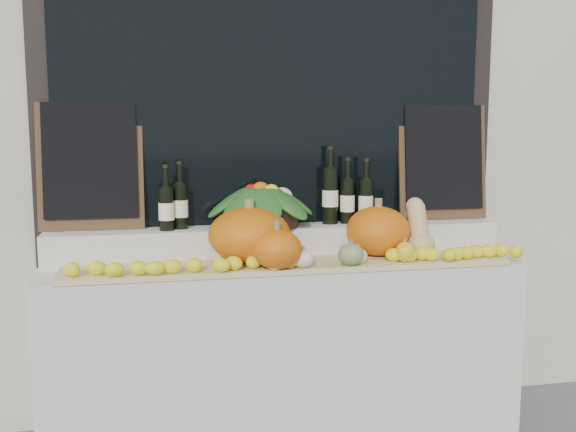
{
  "coord_description": "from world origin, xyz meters",
  "views": [
    {
      "loc": [
        -0.61,
        -1.5,
        1.54
      ],
      "look_at": [
        0.0,
        1.45,
        1.12
      ],
      "focal_mm": 40.0,
      "sensor_mm": 36.0,
      "label": 1
    }
  ],
  "objects_px": {
    "pumpkin_right": "(378,231)",
    "produce_bowl": "(261,205)",
    "pumpkin_left": "(250,235)",
    "wine_bottle_tall": "(330,195)",
    "butternut_squash": "(419,231)"
  },
  "relations": [
    {
      "from": "pumpkin_right",
      "to": "produce_bowl",
      "type": "xyz_separation_m",
      "value": [
        -0.56,
        0.18,
        0.12
      ]
    },
    {
      "from": "pumpkin_left",
      "to": "wine_bottle_tall",
      "type": "distance_m",
      "value": 0.54
    },
    {
      "from": "wine_bottle_tall",
      "to": "pumpkin_right",
      "type": "bearing_deg",
      "value": -47.75
    },
    {
      "from": "wine_bottle_tall",
      "to": "butternut_squash",
      "type": "bearing_deg",
      "value": -34.61
    },
    {
      "from": "pumpkin_left",
      "to": "wine_bottle_tall",
      "type": "bearing_deg",
      "value": 27.27
    },
    {
      "from": "pumpkin_left",
      "to": "produce_bowl",
      "type": "relative_size",
      "value": 0.68
    },
    {
      "from": "pumpkin_left",
      "to": "produce_bowl",
      "type": "distance_m",
      "value": 0.25
    },
    {
      "from": "pumpkin_right",
      "to": "butternut_squash",
      "type": "height_order",
      "value": "butternut_squash"
    },
    {
      "from": "pumpkin_left",
      "to": "produce_bowl",
      "type": "height_order",
      "value": "produce_bowl"
    },
    {
      "from": "butternut_squash",
      "to": "pumpkin_right",
      "type": "bearing_deg",
      "value": 163.93
    },
    {
      "from": "pumpkin_right",
      "to": "wine_bottle_tall",
      "type": "relative_size",
      "value": 0.79
    },
    {
      "from": "butternut_squash",
      "to": "produce_bowl",
      "type": "distance_m",
      "value": 0.8
    },
    {
      "from": "butternut_squash",
      "to": "wine_bottle_tall",
      "type": "bearing_deg",
      "value": 145.39
    },
    {
      "from": "butternut_squash",
      "to": "wine_bottle_tall",
      "type": "height_order",
      "value": "wine_bottle_tall"
    },
    {
      "from": "produce_bowl",
      "to": "wine_bottle_tall",
      "type": "distance_m",
      "value": 0.37
    }
  ]
}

